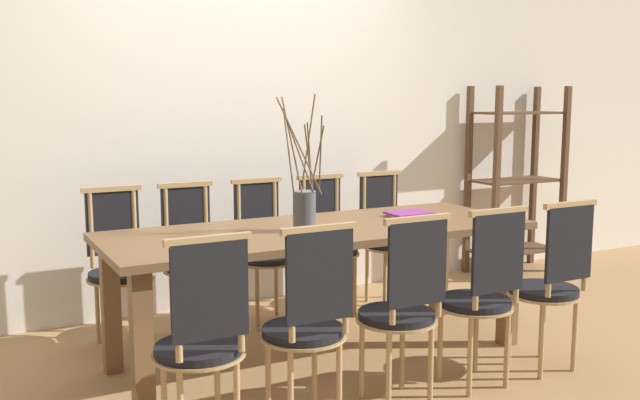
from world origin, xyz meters
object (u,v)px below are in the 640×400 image
(book_stack, at_px, (409,214))
(shelving_rack, at_px, (516,181))
(dining_table, at_px, (320,245))
(vase_centerpiece, at_px, (304,207))
(chair_near_center, at_px, (403,304))
(chair_far_center, at_px, (264,246))

(book_stack, xyz_separation_m, shelving_rack, (1.73, 0.94, 0.01))
(dining_table, relative_size, book_stack, 9.23)
(shelving_rack, bearing_deg, dining_table, -157.04)
(vase_centerpiece, relative_size, shelving_rack, 0.47)
(chair_near_center, bearing_deg, dining_table, 93.01)
(chair_far_center, relative_size, vase_centerpiece, 1.28)
(dining_table, distance_m, book_stack, 0.64)
(dining_table, bearing_deg, chair_near_center, -86.99)
(vase_centerpiece, relative_size, book_stack, 2.84)
(chair_near_center, xyz_separation_m, vase_centerpiece, (-0.17, 0.67, 0.38))
(dining_table, relative_size, shelving_rack, 1.53)
(chair_far_center, relative_size, shelving_rack, 0.60)
(chair_far_center, bearing_deg, chair_near_center, 92.15)
(vase_centerpiece, xyz_separation_m, shelving_rack, (2.49, 1.07, -0.11))
(chair_near_center, distance_m, shelving_rack, 2.91)
(dining_table, height_order, chair_near_center, chair_near_center)
(vase_centerpiece, distance_m, shelving_rack, 2.71)
(dining_table, bearing_deg, chair_far_center, 91.29)
(chair_near_center, relative_size, vase_centerpiece, 1.28)
(chair_near_center, relative_size, shelving_rack, 0.60)
(chair_far_center, bearing_deg, vase_centerpiece, 81.95)
(dining_table, height_order, book_stack, book_stack)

